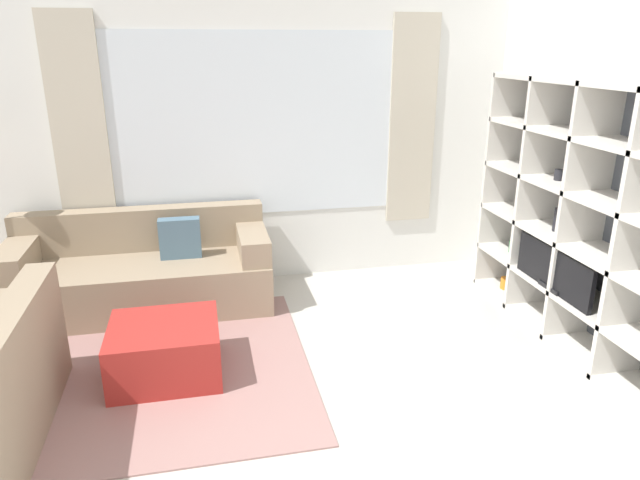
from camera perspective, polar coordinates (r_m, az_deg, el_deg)
name	(u,v)px	position (r m, az deg, el deg)	size (l,w,h in m)	color
wall_back	(255,136)	(5.21, -6.50, 10.31)	(5.90, 0.11, 2.70)	white
wall_right	(615,161)	(4.60, 27.39, 7.06)	(0.07, 4.43, 2.70)	white
area_rug	(101,377)	(4.23, -21.10, -12.64)	(2.81, 2.05, 0.01)	gray
shelving_unit	(586,219)	(4.52, 25.03, 1.89)	(0.39, 2.27, 1.91)	#515660
couch_main	(143,273)	(5.05, -17.25, -3.19)	(2.10, 0.83, 0.80)	gray
ottoman	(165,350)	(4.03, -15.20, -10.61)	(0.72, 0.64, 0.38)	#A82823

